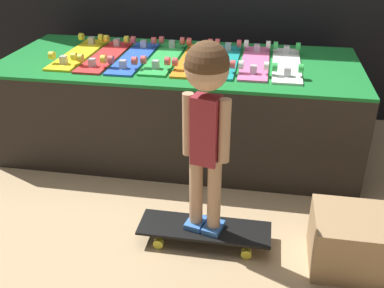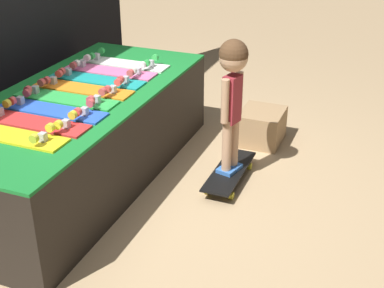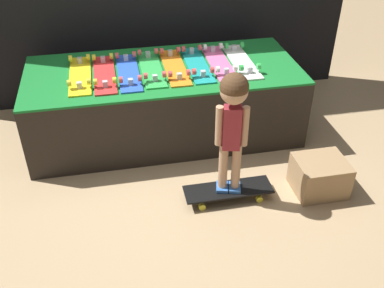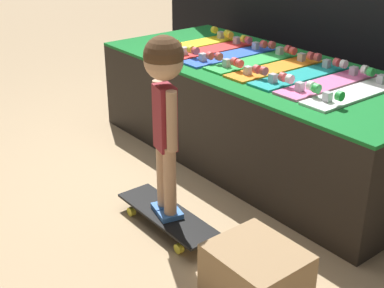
# 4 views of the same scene
# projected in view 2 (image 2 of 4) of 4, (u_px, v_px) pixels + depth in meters

# --- Properties ---
(ground_plane) EXTENTS (16.00, 16.00, 0.00)m
(ground_plane) POSITION_uv_depth(u_px,v_px,m) (153.00, 191.00, 3.80)
(ground_plane) COLOR tan
(display_rack) EXTENTS (2.38, 1.03, 0.65)m
(display_rack) POSITION_uv_depth(u_px,v_px,m) (79.00, 137.00, 3.84)
(display_rack) COLOR black
(display_rack) RESTS_ON ground_plane
(skateboard_yellow_on_rack) EXTENTS (0.18, 0.74, 0.09)m
(skateboard_yellow_on_rack) POSITION_uv_depth(u_px,v_px,m) (8.00, 134.00, 3.10)
(skateboard_yellow_on_rack) COLOR yellow
(skateboard_yellow_on_rack) RESTS_ON display_rack
(skateboard_red_on_rack) EXTENTS (0.18, 0.74, 0.09)m
(skateboard_red_on_rack) POSITION_uv_depth(u_px,v_px,m) (32.00, 121.00, 3.26)
(skateboard_red_on_rack) COLOR red
(skateboard_red_on_rack) RESTS_ON display_rack
(skateboard_blue_on_rack) EXTENTS (0.18, 0.74, 0.09)m
(skateboard_blue_on_rack) POSITION_uv_depth(u_px,v_px,m) (52.00, 109.00, 3.43)
(skateboard_blue_on_rack) COLOR blue
(skateboard_blue_on_rack) RESTS_ON display_rack
(skateboard_green_on_rack) EXTENTS (0.18, 0.74, 0.09)m
(skateboard_green_on_rack) POSITION_uv_depth(u_px,v_px,m) (66.00, 97.00, 3.60)
(skateboard_green_on_rack) COLOR green
(skateboard_green_on_rack) RESTS_ON display_rack
(skateboard_orange_on_rack) EXTENTS (0.18, 0.74, 0.09)m
(skateboard_orange_on_rack) POSITION_uv_depth(u_px,v_px,m) (83.00, 88.00, 3.77)
(skateboard_orange_on_rack) COLOR orange
(skateboard_orange_on_rack) RESTS_ON display_rack
(skateboard_teal_on_rack) EXTENTS (0.18, 0.74, 0.09)m
(skateboard_teal_on_rack) POSITION_uv_depth(u_px,v_px,m) (97.00, 78.00, 3.94)
(skateboard_teal_on_rack) COLOR teal
(skateboard_teal_on_rack) RESTS_ON display_rack
(skateboard_pink_on_rack) EXTENTS (0.18, 0.74, 0.09)m
(skateboard_pink_on_rack) POSITION_uv_depth(u_px,v_px,m) (110.00, 70.00, 4.11)
(skateboard_pink_on_rack) COLOR pink
(skateboard_pink_on_rack) RESTS_ON display_rack
(skateboard_white_on_rack) EXTENTS (0.18, 0.74, 0.09)m
(skateboard_white_on_rack) POSITION_uv_depth(u_px,v_px,m) (124.00, 63.00, 4.27)
(skateboard_white_on_rack) COLOR white
(skateboard_white_on_rack) RESTS_ON display_rack
(skateboard_on_floor) EXTENTS (0.68, 0.21, 0.09)m
(skateboard_on_floor) POSITION_uv_depth(u_px,v_px,m) (229.00, 172.00, 3.89)
(skateboard_on_floor) COLOR black
(skateboard_on_floor) RESTS_ON ground_plane
(child) EXTENTS (0.23, 0.20, 0.97)m
(child) POSITION_uv_depth(u_px,v_px,m) (233.00, 82.00, 3.57)
(child) COLOR #3870C6
(child) RESTS_ON skateboard_on_floor
(storage_box) EXTENTS (0.39, 0.34, 0.28)m
(storage_box) POSITION_uv_depth(u_px,v_px,m) (261.00, 126.00, 4.45)
(storage_box) COLOR #A37F56
(storage_box) RESTS_ON ground_plane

